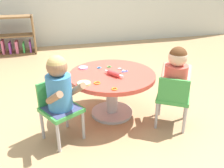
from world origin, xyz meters
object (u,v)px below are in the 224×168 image
child_chair_left (59,108)px  seated_child_left (59,86)px  craft_table (112,84)px  rolling_pin (114,74)px  child_chair_right (173,98)px  craft_scissors (123,71)px  bookshelf_low (8,39)px  seated_child_right (176,74)px

child_chair_left → seated_child_left: (0.02, -0.03, 0.23)m
child_chair_left → seated_child_left: seated_child_left is taller
craft_table → rolling_pin: 0.15m
child_chair_right → craft_scissors: 0.57m
child_chair_right → rolling_pin: bearing=149.5°
bookshelf_low → craft_scissors: size_ratio=6.58×
child_chair_left → bookshelf_low: 2.91m
craft_table → bookshelf_low: bookshelf_low is taller
craft_scissors → seated_child_right: bearing=-43.2°
seated_child_left → rolling_pin: seated_child_left is taller
seated_child_left → child_chair_right: (1.03, -0.06, -0.23)m
seated_child_right → craft_table: bearing=147.7°
craft_table → child_chair_right: bearing=-36.0°
child_chair_right → bookshelf_low: size_ratio=0.58×
craft_table → seated_child_left: seated_child_left is taller
child_chair_right → seated_child_right: 0.23m
child_chair_right → rolling_pin: size_ratio=2.60×
child_chair_right → seated_child_right: size_ratio=1.05×
bookshelf_low → child_chair_right: bearing=-58.6°
seated_child_left → seated_child_right: same height
craft_table → seated_child_right: seated_child_right is taller
rolling_pin → craft_scissors: (0.13, 0.11, -0.02)m
seated_child_left → rolling_pin: bearing=23.5°
craft_table → child_chair_right: 0.62m
bookshelf_low → rolling_pin: bearing=-64.0°
seated_child_left → child_chair_right: 1.06m
seated_child_left → craft_scissors: size_ratio=3.61×
child_chair_left → seated_child_right: 1.10m
rolling_pin → child_chair_right: bearing=-30.5°
seated_child_right → craft_scissors: seated_child_right is taller
seated_child_right → bookshelf_low: 3.40m
seated_child_left → craft_table: bearing=29.6°
rolling_pin → craft_scissors: 0.17m
seated_child_left → bookshelf_low: bearing=104.6°
bookshelf_low → rolling_pin: bookshelf_low is taller
child_chair_left → seated_child_left: 0.23m
craft_table → child_chair_left: size_ratio=1.62×
craft_table → seated_child_right: (0.52, -0.33, 0.18)m
child_chair_right → child_chair_left: bearing=174.9°
seated_child_right → rolling_pin: bearing=153.5°
craft_table → craft_scissors: craft_scissors is taller
child_chair_left → craft_scissors: bearing=24.1°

